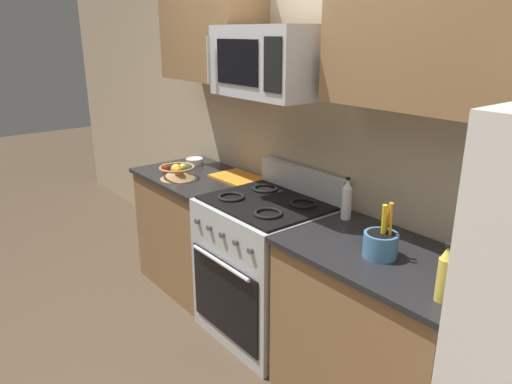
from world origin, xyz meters
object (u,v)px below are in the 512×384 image
Objects in this scene: bottle_oil at (444,275)px; bottle_vinegar at (347,200)px; range_oven at (266,267)px; utensil_crock at (381,243)px; apple_loose at (166,168)px; microwave at (272,61)px; prep_bowl at (195,161)px; cutting_board at (237,177)px; fruit_basket at (177,171)px.

bottle_oil is 1.00× the size of bottle_vinegar.
range_oven is 0.75m from bottle_vinegar.
utensil_crock is 4.09× the size of apple_loose.
microwave reaches higher than prep_bowl.
microwave is 1.91× the size of cutting_board.
range_oven is at bearing 177.05° from utensil_crock.
microwave reaches higher than apple_loose.
apple_loose is 0.57m from cutting_board.
fruit_basket is at bearing -128.75° from cutting_board.
fruit_basket is 1.88× the size of prep_bowl.
prep_bowl is at bearing -176.07° from cutting_board.
range_oven is 7.90× the size of prep_bowl.
bottle_vinegar is (-0.83, 0.37, -0.00)m from bottle_oil.
microwave reaches higher than bottle_oil.
apple_loose is 0.19× the size of cutting_board.
utensil_crock reaches higher than range_oven.
cutting_board is at bearing 3.93° from prep_bowl.
range_oven is at bearing -89.91° from microwave.
microwave is 0.89m from bottle_vinegar.
range_oven is 1.03m from utensil_crock.
fruit_basket is 3.78× the size of apple_loose.
apple_loose is at bearing 179.44° from bottle_oil.
range_oven is at bearing -17.20° from cutting_board.
bottle_oil is at bearing -0.56° from apple_loose.
microwave is 1.16m from fruit_basket.
prep_bowl is (-1.97, 0.18, -0.04)m from utensil_crock.
microwave is at bearing -5.61° from prep_bowl.
range_oven is 4.41× the size of bottle_oil.
utensil_crock is at bearing -29.38° from bottle_vinegar.
utensil_crock is at bearing -5.23° from prep_bowl.
microwave is at bearing -14.42° from cutting_board.
bottle_vinegar is at bearing 19.14° from microwave.
microwave is at bearing 171.09° from bottle_oil.
range_oven is 1.60× the size of microwave.
apple_loose is 0.28× the size of bottle_oil.
bottle_oil reaches higher than fruit_basket.
fruit_basket reaches higher than cutting_board.
bottle_oil reaches higher than cutting_board.
utensil_crock is 1.98m from prep_bowl.
prep_bowl is (-0.52, -0.04, 0.02)m from cutting_board.
utensil_crock is at bearing -8.50° from cutting_board.
range_oven reaches higher than fruit_basket.
apple_loose is at bearing -145.79° from cutting_board.
microwave is 1.02m from cutting_board.
bottle_vinegar reaches higher than apple_loose.
bottle_vinegar is at bearing 22.19° from range_oven.
range_oven is 3.05× the size of cutting_board.
range_oven reaches higher than apple_loose.
prep_bowl is at bearing 172.58° from bottle_oil.
prep_bowl is at bearing 172.87° from range_oven.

